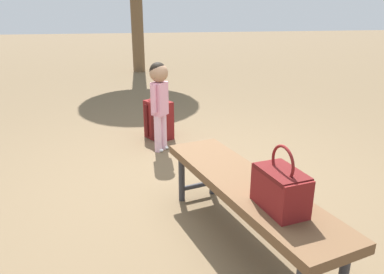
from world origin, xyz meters
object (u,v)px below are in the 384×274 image
Objects in this scene: handbag at (280,188)px; backpack_large at (159,117)px; park_bench at (246,190)px; child_standing at (159,93)px.

handbag is 0.71× the size of backpack_large.
park_bench is 3.16× the size of backpack_large.
park_bench is 4.48× the size of handbag.
child_standing is 1.84× the size of backpack_large.
handbag reaches higher than backpack_large.
handbag is 0.38× the size of child_standing.
backpack_large is at bearing 9.68° from handbag.
handbag is at bearing -170.32° from backpack_large.
handbag is 2.57m from backpack_large.
backpack_large is at bearing -2.89° from child_standing.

